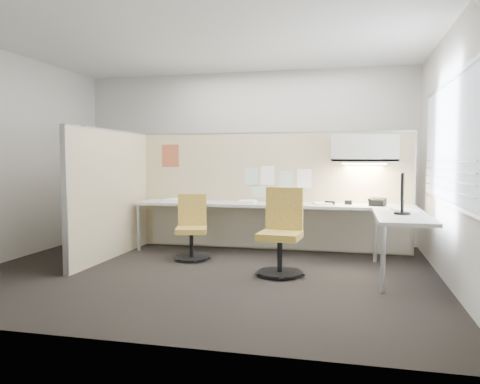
% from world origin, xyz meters
% --- Properties ---
extents(floor, '(5.50, 4.50, 0.01)m').
position_xyz_m(floor, '(0.00, 0.00, -0.01)').
color(floor, black).
rests_on(floor, ground).
extents(ceiling, '(5.50, 4.50, 0.01)m').
position_xyz_m(ceiling, '(0.00, 0.00, 2.80)').
color(ceiling, white).
rests_on(ceiling, wall_back).
extents(wall_back, '(5.50, 0.02, 2.80)m').
position_xyz_m(wall_back, '(0.00, 2.25, 1.40)').
color(wall_back, beige).
rests_on(wall_back, ground).
extents(wall_front, '(5.50, 0.02, 2.80)m').
position_xyz_m(wall_front, '(0.00, -2.25, 1.40)').
color(wall_front, beige).
rests_on(wall_front, ground).
extents(wall_left, '(0.02, 4.50, 2.80)m').
position_xyz_m(wall_left, '(-2.75, 0.00, 1.40)').
color(wall_left, beige).
rests_on(wall_left, ground).
extents(wall_right, '(0.02, 4.50, 2.80)m').
position_xyz_m(wall_right, '(2.75, 0.00, 1.40)').
color(wall_right, beige).
rests_on(wall_right, ground).
extents(window_pane, '(0.01, 2.80, 1.30)m').
position_xyz_m(window_pane, '(2.73, 0.00, 1.55)').
color(window_pane, '#8F99A6').
rests_on(window_pane, wall_right).
extents(partition_back, '(4.10, 0.06, 1.75)m').
position_xyz_m(partition_back, '(0.55, 1.60, 0.88)').
color(partition_back, '#CBB98C').
rests_on(partition_back, floor).
extents(partition_left, '(0.06, 2.20, 1.75)m').
position_xyz_m(partition_left, '(-1.50, 0.50, 0.88)').
color(partition_left, '#CBB98C').
rests_on(partition_left, floor).
extents(desk, '(4.00, 2.07, 0.73)m').
position_xyz_m(desk, '(0.93, 1.13, 0.60)').
color(desk, beige).
rests_on(desk, floor).
extents(overhead_bin, '(0.90, 0.36, 0.38)m').
position_xyz_m(overhead_bin, '(1.90, 1.39, 1.51)').
color(overhead_bin, beige).
rests_on(overhead_bin, partition_back).
extents(task_light_strip, '(0.60, 0.06, 0.02)m').
position_xyz_m(task_light_strip, '(1.90, 1.39, 1.30)').
color(task_light_strip, '#FFEABF').
rests_on(task_light_strip, overhead_bin).
extents(pinned_papers, '(1.01, 0.00, 0.47)m').
position_xyz_m(pinned_papers, '(0.63, 1.57, 1.03)').
color(pinned_papers, '#8CBF8C').
rests_on(pinned_papers, partition_back).
extents(poster, '(0.28, 0.00, 0.35)m').
position_xyz_m(poster, '(-1.05, 1.57, 1.42)').
color(poster, '#FF5920').
rests_on(poster, partition_back).
extents(chair_left, '(0.50, 0.51, 0.87)m').
position_xyz_m(chair_left, '(-0.39, 0.64, 0.41)').
color(chair_left, black).
rests_on(chair_left, floor).
extents(chair_right, '(0.53, 0.54, 1.01)m').
position_xyz_m(chair_right, '(0.93, 0.09, 0.47)').
color(chair_right, black).
rests_on(chair_right, floor).
extents(monitor, '(0.19, 0.45, 0.47)m').
position_xyz_m(monitor, '(2.30, 0.27, 1.00)').
color(monitor, black).
rests_on(monitor, desk).
extents(phone, '(0.26, 0.25, 0.12)m').
position_xyz_m(phone, '(2.08, 1.23, 0.78)').
color(phone, black).
rests_on(phone, desk).
extents(stapler, '(0.15, 0.07, 0.05)m').
position_xyz_m(stapler, '(1.44, 1.28, 0.76)').
color(stapler, black).
rests_on(stapler, desk).
extents(tape_dispenser, '(0.10, 0.07, 0.06)m').
position_xyz_m(tape_dispenser, '(1.69, 1.33, 0.76)').
color(tape_dispenser, black).
rests_on(tape_dispenser, desk).
extents(coat_hook, '(0.18, 0.47, 1.41)m').
position_xyz_m(coat_hook, '(-1.58, -0.25, 1.41)').
color(coat_hook, silver).
rests_on(coat_hook, partition_left).
extents(paper_stack_0, '(0.26, 0.32, 0.04)m').
position_xyz_m(paper_stack_0, '(-0.88, 1.29, 0.75)').
color(paper_stack_0, white).
rests_on(paper_stack_0, desk).
extents(paper_stack_1, '(0.24, 0.31, 0.04)m').
position_xyz_m(paper_stack_1, '(0.28, 1.22, 0.75)').
color(paper_stack_1, white).
rests_on(paper_stack_1, desk).
extents(paper_stack_2, '(0.29, 0.34, 0.01)m').
position_xyz_m(paper_stack_2, '(0.88, 1.28, 0.74)').
color(paper_stack_2, white).
rests_on(paper_stack_2, desk).
extents(paper_stack_3, '(0.31, 0.35, 0.03)m').
position_xyz_m(paper_stack_3, '(1.33, 1.28, 0.74)').
color(paper_stack_3, white).
rests_on(paper_stack_3, desk).
extents(paper_stack_4, '(0.32, 0.36, 0.02)m').
position_xyz_m(paper_stack_4, '(2.37, 0.66, 0.74)').
color(paper_stack_4, white).
rests_on(paper_stack_4, desk).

